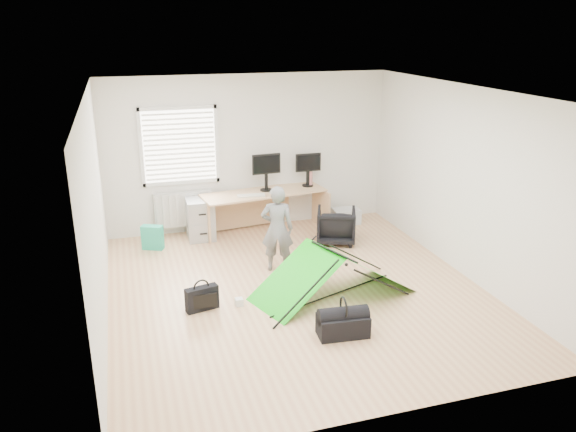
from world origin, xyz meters
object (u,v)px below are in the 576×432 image
object	(u,v)px
office_chair	(336,226)
storage_crate	(346,216)
desk	(264,212)
duffel_bag	(343,325)
thermos	(310,179)
person	(277,229)
filing_cabinet	(200,218)
kite	(333,274)
monitor_right	(308,174)
laptop_bag	(202,298)
monitor_left	(266,177)

from	to	relation	value
office_chair	storage_crate	size ratio (longest dim) A/B	1.32
office_chair	desk	bearing A→B (deg)	-17.53
duffel_bag	thermos	bearing A→B (deg)	81.65
person	office_chair	bearing A→B (deg)	-128.95
filing_cabinet	thermos	size ratio (longest dim) A/B	2.71
person	kite	world-z (taller)	person
monitor_right	kite	xyz separation A→B (m)	(-0.58, -2.80, -0.63)
desk	laptop_bag	size ratio (longest dim) A/B	5.06
monitor_left	office_chair	world-z (taller)	monitor_left
person	laptop_bag	size ratio (longest dim) A/B	3.07
desk	monitor_left	bearing A→B (deg)	40.05
filing_cabinet	storage_crate	xyz separation A→B (m)	(2.67, -0.04, -0.21)
office_chair	laptop_bag	xyz separation A→B (m)	(-2.51, -1.71, -0.13)
duffel_bag	monitor_left	bearing A→B (deg)	94.04
monitor_left	laptop_bag	size ratio (longest dim) A/B	1.18
monitor_right	storage_crate	xyz separation A→B (m)	(0.71, -0.13, -0.81)
office_chair	monitor_right	bearing A→B (deg)	-57.86
desk	laptop_bag	xyz separation A→B (m)	(-1.48, -2.55, -0.21)
monitor_right	duffel_bag	xyz separation A→B (m)	(-0.84, -3.79, -0.82)
duffel_bag	storage_crate	bearing A→B (deg)	71.97
person	kite	bearing A→B (deg)	133.31
office_chair	laptop_bag	distance (m)	3.04
desk	filing_cabinet	world-z (taller)	desk
person	monitor_right	bearing A→B (deg)	-102.65
filing_cabinet	thermos	xyz separation A→B (m)	(2.02, 0.10, 0.51)
storage_crate	duffel_bag	world-z (taller)	storage_crate
desk	monitor_left	distance (m)	0.61
monitor_left	kite	xyz separation A→B (m)	(0.20, -2.74, -0.65)
monitor_left	thermos	bearing A→B (deg)	1.02
office_chair	duffel_bag	xyz separation A→B (m)	(-1.02, -2.82, -0.16)
monitor_right	laptop_bag	xyz separation A→B (m)	(-2.33, -2.68, -0.79)
monitor_right	filing_cabinet	bearing A→B (deg)	-176.82
monitor_right	thermos	world-z (taller)	monitor_right
desk	monitor_left	world-z (taller)	monitor_left
filing_cabinet	thermos	world-z (taller)	thermos
monitor_right	laptop_bag	size ratio (longest dim) A/B	1.08
thermos	duffel_bag	bearing A→B (deg)	-103.23
filing_cabinet	storage_crate	distance (m)	2.68
person	duffel_bag	distance (m)	2.10
filing_cabinet	office_chair	world-z (taller)	filing_cabinet
laptop_bag	office_chair	bearing A→B (deg)	21.30
monitor_left	person	xyz separation A→B (m)	(-0.28, -1.70, -0.32)
desk	office_chair	xyz separation A→B (m)	(1.03, -0.83, -0.07)
monitor_right	person	xyz separation A→B (m)	(-1.06, -1.76, -0.30)
monitor_left	person	bearing A→B (deg)	-103.56
office_chair	thermos	bearing A→B (deg)	-61.23
person	storage_crate	xyz separation A→B (m)	(1.77, 1.63, -0.51)
person	laptop_bag	xyz separation A→B (m)	(-1.26, -0.92, -0.49)
thermos	desk	bearing A→B (deg)	-170.85
desk	monitor_left	size ratio (longest dim) A/B	4.29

